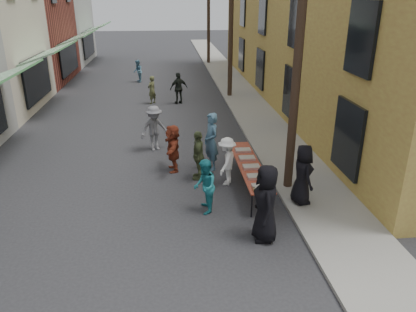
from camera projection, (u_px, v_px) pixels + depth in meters
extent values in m
plane|color=#28282B|center=(144.00, 254.00, 9.47)|extent=(120.00, 120.00, 0.00)
cube|color=gray|center=(241.00, 96.00, 23.76)|extent=(2.20, 60.00, 0.10)
cube|color=maroon|center=(0.00, 20.00, 26.40)|extent=(8.00, 8.00, 8.00)
cube|color=gray|center=(35.00, 8.00, 33.59)|extent=(8.00, 8.00, 9.00)
cube|color=#A3793A|center=(361.00, 6.00, 21.55)|extent=(10.00, 28.00, 10.00)
cylinder|color=#2D2116|center=(299.00, 39.00, 10.96)|extent=(0.26, 0.26, 9.00)
cylinder|color=#2D2116|center=(231.00, 16.00, 22.02)|extent=(0.26, 0.26, 9.00)
cylinder|color=#2D2116|center=(209.00, 8.00, 33.09)|extent=(0.26, 0.26, 9.00)
cube|color=maroon|center=(249.00, 165.00, 12.51)|extent=(0.70, 4.00, 0.04)
cylinder|color=black|center=(252.00, 206.00, 10.89)|extent=(0.04, 0.04, 0.71)
cylinder|color=black|center=(273.00, 204.00, 10.94)|extent=(0.04, 0.04, 0.71)
cylinder|color=black|center=(230.00, 154.00, 14.36)|extent=(0.04, 0.04, 0.71)
cylinder|color=black|center=(247.00, 153.00, 14.41)|extent=(0.04, 0.04, 0.71)
cube|color=maroon|center=(261.00, 187.00, 10.96)|extent=(0.50, 0.33, 0.08)
cube|color=#B2B2B7|center=(256.00, 177.00, 11.56)|extent=(0.50, 0.33, 0.08)
cube|color=tan|center=(251.00, 167.00, 12.21)|extent=(0.50, 0.33, 0.08)
cube|color=#B2B2B7|center=(247.00, 158.00, 12.85)|extent=(0.50, 0.33, 0.08)
cube|color=tan|center=(243.00, 150.00, 13.50)|extent=(0.50, 0.33, 0.08)
cylinder|color=#A57F26|center=(256.00, 192.00, 10.67)|extent=(0.07, 0.07, 0.08)
cylinder|color=#A57F26|center=(255.00, 190.00, 10.76)|extent=(0.07, 0.07, 0.08)
cylinder|color=#A57F26|center=(254.00, 189.00, 10.85)|extent=(0.07, 0.07, 0.08)
cylinder|color=tan|center=(271.00, 190.00, 10.74)|extent=(0.08, 0.08, 0.12)
imported|color=black|center=(266.00, 203.00, 9.71)|extent=(0.66, 0.98, 1.96)
imported|color=#466E88|center=(211.00, 142.00, 13.70)|extent=(0.68, 0.84, 1.98)
imported|color=teal|center=(205.00, 187.00, 11.01)|extent=(0.60, 0.76, 1.54)
imported|color=white|center=(227.00, 161.00, 12.66)|extent=(0.94, 1.15, 1.55)
imported|color=#4A5631|center=(198.00, 155.00, 13.02)|extent=(0.53, 1.00, 1.63)
imported|color=maroon|center=(173.00, 148.00, 13.63)|extent=(0.52, 1.52, 1.62)
imported|color=black|center=(303.00, 174.00, 11.28)|extent=(0.65, 0.91, 1.74)
imported|color=slate|center=(154.00, 128.00, 15.41)|extent=(1.30, 1.08, 1.75)
imported|color=black|center=(179.00, 88.00, 21.96)|extent=(1.08, 0.73, 1.70)
imported|color=#525632|center=(152.00, 90.00, 21.99)|extent=(0.63, 0.66, 1.52)
imported|color=#578DAA|center=(138.00, 71.00, 27.28)|extent=(0.66, 0.79, 1.49)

